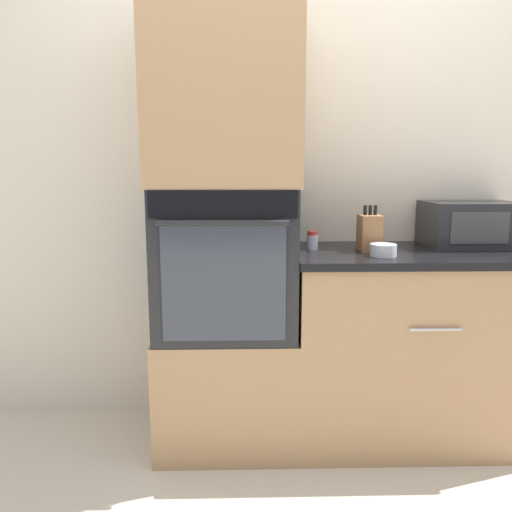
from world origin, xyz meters
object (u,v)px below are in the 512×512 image
object	(u,v)px
knife_block	(369,233)
wall_oven	(226,259)
microwave	(470,224)
bowl	(383,250)
condiment_jar_near	(312,241)
condiment_jar_mid	(361,239)

from	to	relation	value
knife_block	wall_oven	bearing A→B (deg)	-179.31
wall_oven	microwave	world-z (taller)	wall_oven
microwave	knife_block	world-z (taller)	microwave
bowl	microwave	bearing A→B (deg)	28.47
condiment_jar_near	bowl	bearing A→B (deg)	-31.46
wall_oven	condiment_jar_near	world-z (taller)	wall_oven
knife_block	bowl	distance (m)	0.16
knife_block	condiment_jar_mid	size ratio (longest dim) A/B	2.65
condiment_jar_near	condiment_jar_mid	xyz separation A→B (m)	(0.25, 0.08, -0.00)
knife_block	condiment_jar_mid	xyz separation A→B (m)	(-0.01, 0.11, -0.05)
wall_oven	knife_block	bearing A→B (deg)	0.69
microwave	condiment_jar_mid	size ratio (longest dim) A/B	5.49
bowl	condiment_jar_mid	xyz separation A→B (m)	(-0.04, 0.26, 0.01)
bowl	condiment_jar_mid	world-z (taller)	condiment_jar_mid
bowl	condiment_jar_mid	distance (m)	0.26
wall_oven	condiment_jar_mid	bearing A→B (deg)	10.27
wall_oven	condiment_jar_near	size ratio (longest dim) A/B	7.36
wall_oven	bowl	bearing A→B (deg)	-11.43
microwave	knife_block	size ratio (longest dim) A/B	2.08
wall_oven	bowl	distance (m)	0.71
wall_oven	bowl	world-z (taller)	wall_oven
wall_oven	bowl	xyz separation A→B (m)	(0.69, -0.14, 0.06)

